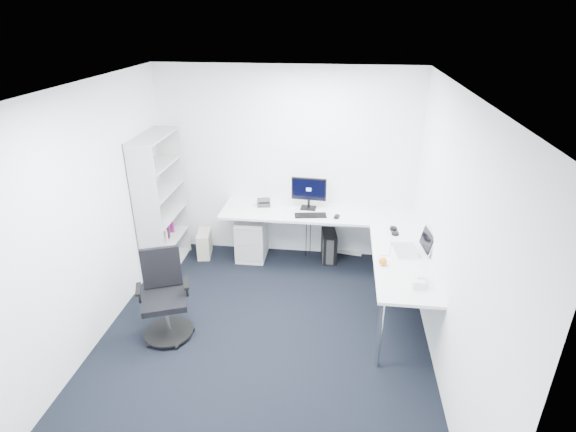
# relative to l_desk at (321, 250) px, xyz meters

# --- Properties ---
(ground) EXTENTS (4.20, 4.20, 0.00)m
(ground) POSITION_rel_l_desk_xyz_m (-0.55, -1.40, -0.41)
(ground) COLOR black
(ceiling) EXTENTS (4.20, 4.20, 0.00)m
(ceiling) POSITION_rel_l_desk_xyz_m (-0.55, -1.40, 2.29)
(ceiling) COLOR white
(wall_back) EXTENTS (3.60, 0.02, 2.70)m
(wall_back) POSITION_rel_l_desk_xyz_m (-0.55, 0.70, 0.94)
(wall_back) COLOR white
(wall_back) RESTS_ON ground
(wall_front) EXTENTS (3.60, 0.02, 2.70)m
(wall_front) POSITION_rel_l_desk_xyz_m (-0.55, -3.50, 0.94)
(wall_front) COLOR white
(wall_front) RESTS_ON ground
(wall_left) EXTENTS (0.02, 4.20, 2.70)m
(wall_left) POSITION_rel_l_desk_xyz_m (-2.35, -1.40, 0.94)
(wall_left) COLOR white
(wall_left) RESTS_ON ground
(wall_right) EXTENTS (0.02, 4.20, 2.70)m
(wall_right) POSITION_rel_l_desk_xyz_m (1.25, -1.40, 0.94)
(wall_right) COLOR white
(wall_right) RESTS_ON ground
(l_desk) EXTENTS (2.79, 1.56, 0.82)m
(l_desk) POSITION_rel_l_desk_xyz_m (0.00, 0.00, 0.00)
(l_desk) COLOR silver
(l_desk) RESTS_ON ground
(drawer_pedestal) EXTENTS (0.41, 0.51, 0.62)m
(drawer_pedestal) POSITION_rel_l_desk_xyz_m (-1.03, 0.44, -0.10)
(drawer_pedestal) COLOR silver
(drawer_pedestal) RESTS_ON ground
(bookshelf) EXTENTS (0.37, 0.95, 1.89)m
(bookshelf) POSITION_rel_l_desk_xyz_m (-2.17, 0.05, 0.54)
(bookshelf) COLOR #AFB1B1
(bookshelf) RESTS_ON ground
(task_chair) EXTENTS (0.72, 0.72, 1.00)m
(task_chair) POSITION_rel_l_desk_xyz_m (-1.61, -1.42, 0.09)
(task_chair) COLOR black
(task_chair) RESTS_ON ground
(black_pc_tower) EXTENTS (0.25, 0.46, 0.43)m
(black_pc_tower) POSITION_rel_l_desk_xyz_m (0.09, 0.52, -0.19)
(black_pc_tower) COLOR black
(black_pc_tower) RESTS_ON ground
(beige_pc_tower) EXTENTS (0.24, 0.42, 0.37)m
(beige_pc_tower) POSITION_rel_l_desk_xyz_m (-1.73, 0.40, -0.22)
(beige_pc_tower) COLOR #BCB3A0
(beige_pc_tower) RESTS_ON ground
(power_strip) EXTENTS (0.40, 0.13, 0.04)m
(power_strip) POSITION_rel_l_desk_xyz_m (0.38, 0.69, -0.39)
(power_strip) COLOR silver
(power_strip) RESTS_ON ground
(monitor) EXTENTS (0.49, 0.19, 0.46)m
(monitor) POSITION_rel_l_desk_xyz_m (-0.21, 0.44, 0.64)
(monitor) COLOR black
(monitor) RESTS_ON l_desk
(black_keyboard) EXTENTS (0.44, 0.21, 0.02)m
(black_keyboard) POSITION_rel_l_desk_xyz_m (-0.16, 0.19, 0.42)
(black_keyboard) COLOR black
(black_keyboard) RESTS_ON l_desk
(mouse) EXTENTS (0.08, 0.11, 0.03)m
(mouse) POSITION_rel_l_desk_xyz_m (0.19, 0.18, 0.42)
(mouse) COLOR black
(mouse) RESTS_ON l_desk
(desk_phone) EXTENTS (0.21, 0.21, 0.13)m
(desk_phone) POSITION_rel_l_desk_xyz_m (-0.85, 0.48, 0.47)
(desk_phone) COLOR #2F2F32
(desk_phone) RESTS_ON l_desk
(laptop) EXTENTS (0.43, 0.42, 0.27)m
(laptop) POSITION_rel_l_desk_xyz_m (0.99, -0.63, 0.54)
(laptop) COLOR silver
(laptop) RESTS_ON l_desk
(white_keyboard) EXTENTS (0.16, 0.38, 0.01)m
(white_keyboard) POSITION_rel_l_desk_xyz_m (0.76, -0.59, 0.41)
(white_keyboard) COLOR silver
(white_keyboard) RESTS_ON l_desk
(headphones) EXTENTS (0.15, 0.22, 0.05)m
(headphones) POSITION_rel_l_desk_xyz_m (0.90, -0.16, 0.44)
(headphones) COLOR black
(headphones) RESTS_ON l_desk
(orange_fruit) EXTENTS (0.09, 0.09, 0.09)m
(orange_fruit) POSITION_rel_l_desk_xyz_m (0.71, -0.98, 0.45)
(orange_fruit) COLOR orange
(orange_fruit) RESTS_ON l_desk
(tissue_box) EXTENTS (0.13, 0.23, 0.08)m
(tissue_box) POSITION_rel_l_desk_xyz_m (1.03, -1.30, 0.45)
(tissue_box) COLOR silver
(tissue_box) RESTS_ON l_desk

